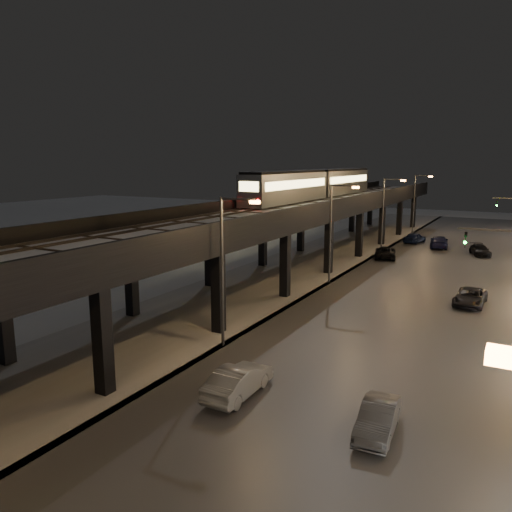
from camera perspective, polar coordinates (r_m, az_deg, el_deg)
The scene contains 19 objects.
ground at distance 21.53m, azimuth -22.32°, elevation -20.79°, with size 220.00×220.00×0.00m, color silver.
road_surface at distance 47.94m, azimuth 19.26°, elevation -3.07°, with size 17.00×120.00×0.06m, color #46474D.
under_viaduct_pavement at distance 51.76m, azimuth 4.39°, elevation -1.50°, with size 11.00×120.00×0.06m, color #9FA1A8.
elevated_viaduct at distance 48.03m, azimuth 2.92°, elevation 4.32°, with size 9.00×100.00×6.30m.
viaduct_trackbed at distance 48.06m, azimuth 2.98°, elevation 5.25°, with size 8.40×100.00×0.32m.
viaduct_parapet_streetside at distance 46.32m, azimuth 7.88°, elevation 5.53°, with size 0.30×100.00×1.10m, color black.
viaduct_parapet_far at distance 50.08m, azimuth -1.49°, elevation 6.01°, with size 0.30×100.00×1.10m, color black.
streetlight_left_1 at distance 29.09m, azimuth -3.46°, elevation -0.66°, with size 2.57×0.28×9.00m.
streetlight_left_2 at distance 45.14m, azimuth 8.83°, elevation 3.31°, with size 2.57×0.28×9.00m.
streetlight_left_3 at distance 62.27m, azimuth 14.55°, elevation 5.11°, with size 2.57×0.28×9.00m.
streetlight_left_4 at distance 79.78m, azimuth 17.81°, elevation 6.11°, with size 2.57×0.28×9.00m.
subway_train at distance 62.58m, azimuth 6.96°, elevation 8.21°, with size 2.83×34.09×3.38m.
car_near_white at distance 24.34m, azimuth -2.04°, elevation -14.17°, with size 1.54×4.42×1.46m, color gray.
car_mid_silver at distance 59.11m, azimuth 14.57°, elevation 0.36°, with size 2.25×4.87×1.35m, color black.
car_mid_dark at distance 68.32m, azimuth 20.19°, elevation 1.48°, with size 2.13×5.23×1.52m, color #0F1235.
car_far_white at distance 71.25m, azimuth 17.69°, elevation 1.95°, with size 1.69×4.19×1.43m, color #131E45.
car_onc_silver at distance 21.93m, azimuth 13.75°, elevation -17.71°, with size 1.35×3.88×1.28m, color #565B67.
car_onc_dark at distance 42.02m, azimuth 23.28°, elevation -4.40°, with size 2.12×4.59×1.28m, color black.
car_onc_white at distance 64.52m, azimuth 24.23°, elevation 0.56°, with size 1.76×4.32×1.25m, color black.
Camera 1 is at (14.82, -11.10, 10.98)m, focal length 35.00 mm.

